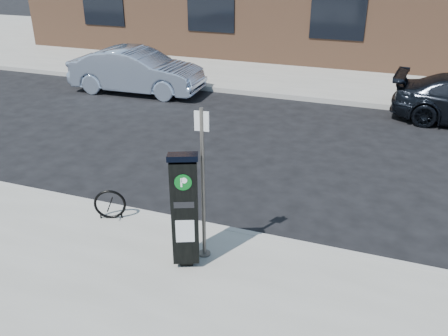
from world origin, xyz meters
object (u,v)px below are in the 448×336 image
at_px(sign_pole, 203,187).
at_px(bike_rack, 110,204).
at_px(parking_kiosk, 185,209).
at_px(car_silver, 137,71).

height_order(sign_pole, bike_rack, sign_pole).
bearing_deg(bike_rack, sign_pole, -35.34).
relative_size(parking_kiosk, car_silver, 0.41).
xyz_separation_m(parking_kiosk, sign_pole, (0.17, 0.28, 0.24)).
xyz_separation_m(sign_pole, bike_rack, (-1.92, 0.43, -0.89)).
bearing_deg(sign_pole, car_silver, 120.50).
bearing_deg(car_silver, sign_pole, -147.14).
bearing_deg(car_silver, parking_kiosk, -148.89).
bearing_deg(car_silver, bike_rack, -156.19).
height_order(parking_kiosk, sign_pole, sign_pole).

